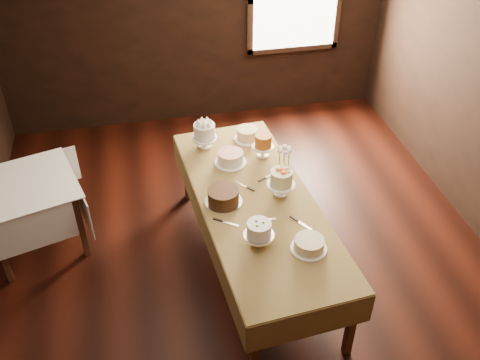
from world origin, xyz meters
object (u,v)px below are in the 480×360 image
at_px(display_table, 257,206).
at_px(cake_server_a, 268,219).
at_px(cake_speckled, 247,134).
at_px(flower_vase, 283,171).
at_px(cake_cream, 309,245).
at_px(cake_swirl, 259,234).
at_px(cake_server_c, 241,184).
at_px(cake_lattice, 230,158).
at_px(cake_meringue, 205,136).
at_px(cake_server_d, 271,175).
at_px(cake_chocolate, 223,196).
at_px(cake_server_b, 305,225).
at_px(cake_server_e, 231,224).
at_px(side_table, 27,192).
at_px(cake_caramel, 263,147).
at_px(cake_flowers, 281,184).

distance_m(display_table, cake_server_a, 0.28).
xyz_separation_m(cake_speckled, flower_vase, (0.20, -0.70, 0.00)).
relative_size(cake_cream, flower_vase, 2.63).
bearing_deg(cake_swirl, cake_server_c, 88.57).
bearing_deg(cake_lattice, display_table, -79.13).
distance_m(display_table, cake_server_c, 0.29).
bearing_deg(cake_meringue, cake_swirl, -82.10).
bearing_deg(cake_lattice, cake_swirl, -89.60).
bearing_deg(cake_speckled, cake_server_d, -82.28).
distance_m(cake_meringue, cake_server_d, 0.83).
distance_m(cake_chocolate, cake_server_d, 0.61).
distance_m(cake_swirl, cake_server_d, 0.96).
relative_size(cake_meringue, cake_lattice, 0.95).
height_order(cake_chocolate, cake_cream, cake_chocolate).
bearing_deg(cake_cream, cake_server_d, 92.74).
height_order(display_table, cake_server_b, cake_server_b).
distance_m(cake_cream, cake_server_e, 0.71).
height_order(cake_chocolate, cake_server_b, cake_chocolate).
bearing_deg(cake_swirl, cake_meringue, 97.90).
height_order(cake_cream, cake_server_b, cake_cream).
distance_m(cake_swirl, cake_server_c, 0.81).
height_order(cake_chocolate, cake_swirl, cake_swirl).
height_order(cake_swirl, cake_server_c, cake_swirl).
xyz_separation_m(cake_server_a, cake_server_b, (0.29, -0.14, 0.00)).
relative_size(display_table, cake_server_e, 11.12).
xyz_separation_m(cake_cream, cake_server_b, (0.05, 0.28, -0.05)).
bearing_deg(flower_vase, cake_server_a, -117.41).
distance_m(display_table, side_table, 2.22).
height_order(display_table, cake_swirl, cake_swirl).
bearing_deg(cake_server_d, cake_caramel, 59.36).
bearing_deg(cake_server_c, cake_server_d, -113.24).
bearing_deg(cake_speckled, cake_server_a, -94.53).
distance_m(side_table, cake_meringue, 1.81).
bearing_deg(side_table, display_table, -18.83).
height_order(cake_lattice, cake_chocolate, cake_chocolate).
bearing_deg(display_table, cake_flowers, 12.20).
distance_m(cake_meringue, cake_chocolate, 0.92).
relative_size(display_table, cake_swirl, 9.95).
bearing_deg(cake_flowers, flower_vase, 69.27).
relative_size(cake_swirl, cake_cream, 0.80).
bearing_deg(side_table, cake_server_e, -28.33).
relative_size(cake_flowers, cake_cream, 0.85).
height_order(side_table, cake_server_d, cake_server_d).
xyz_separation_m(cake_server_c, cake_server_d, (0.32, 0.09, 0.00)).
relative_size(cake_lattice, cake_flowers, 1.11).
distance_m(side_table, cake_chocolate, 1.93).
bearing_deg(cake_flowers, cake_server_e, -149.53).
bearing_deg(cake_server_b, cake_chocolate, -158.81).
height_order(cake_caramel, cake_cream, cake_caramel).
xyz_separation_m(cake_lattice, cake_swirl, (0.01, -1.17, 0.05)).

